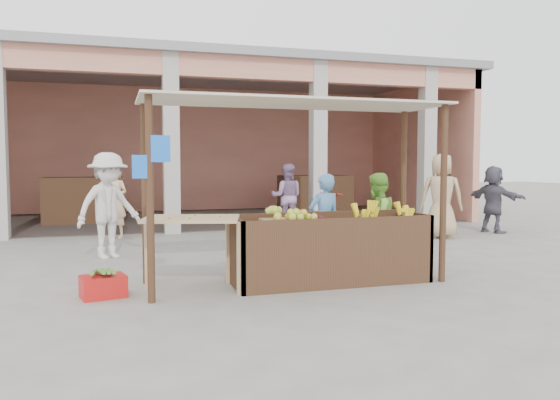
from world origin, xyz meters
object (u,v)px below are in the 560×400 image
object	(u,v)px
vendor_blue	(324,219)
side_table	(192,229)
motorcycle	(309,220)
vendor_green	(377,217)
fruit_stall	(329,252)
red_crate	(103,286)

from	to	relation	value
vendor_blue	side_table	bearing A→B (deg)	10.99
motorcycle	side_table	bearing A→B (deg)	121.66
vendor_blue	vendor_green	xyz separation A→B (m)	(0.86, -0.00, -0.00)
fruit_stall	motorcycle	size ratio (longest dim) A/B	1.27
motorcycle	vendor_blue	bearing A→B (deg)	151.49
fruit_stall	red_crate	xyz separation A→B (m)	(-2.88, -0.02, -0.27)
side_table	vendor_green	world-z (taller)	vendor_green
fruit_stall	vendor_green	bearing A→B (deg)	35.42
red_crate	motorcycle	distance (m)	4.48
red_crate	vendor_green	distance (m)	4.12
side_table	motorcycle	distance (m)	3.70
vendor_blue	fruit_stall	bearing A→B (deg)	61.59
vendor_green	vendor_blue	bearing A→B (deg)	-32.88
side_table	red_crate	size ratio (longest dim) A/B	2.60
side_table	vendor_green	bearing A→B (deg)	30.63
fruit_stall	side_table	xyz separation A→B (m)	(-1.83, -0.05, 0.38)
side_table	vendor_blue	bearing A→B (deg)	36.76
side_table	vendor_blue	world-z (taller)	vendor_blue
side_table	vendor_green	distance (m)	3.06
vendor_blue	vendor_green	bearing A→B (deg)	168.70
red_crate	vendor_blue	bearing A→B (deg)	1.63
fruit_stall	motorcycle	xyz separation A→B (m)	(0.68, 2.66, 0.13)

